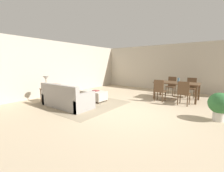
{
  "coord_description": "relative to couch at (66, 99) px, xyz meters",
  "views": [
    {
      "loc": [
        2.35,
        -4.14,
        1.56
      ],
      "look_at": [
        -1.28,
        0.77,
        0.66
      ],
      "focal_mm": 23.87,
      "sensor_mm": 36.0,
      "label": 1
    }
  ],
  "objects": [
    {
      "name": "area_rug",
      "position": [
        0.08,
        0.67,
        -0.29
      ],
      "size": [
        3.0,
        2.8,
        0.01
      ],
      "primitive_type": "cube",
      "color": "gray",
      "rests_on": "ground_plane"
    },
    {
      "name": "ground_plane",
      "position": [
        2.16,
        0.87,
        -0.3
      ],
      "size": [
        10.8,
        10.8,
        0.0
      ],
      "primitive_type": "plane",
      "color": "tan"
    },
    {
      "name": "dining_chair_far_right",
      "position": [
        3.39,
        4.49,
        0.22
      ],
      "size": [
        0.41,
        0.41,
        0.92
      ],
      "color": "#513823",
      "rests_on": "ground_plane"
    },
    {
      "name": "book_on_ottoman",
      "position": [
        0.24,
        1.33,
        0.14
      ],
      "size": [
        0.28,
        0.23,
        0.03
      ],
      "primitive_type": "cube",
      "rotation": [
        0.0,
        0.0,
        -0.11
      ],
      "color": "maroon",
      "rests_on": "ottoman_table"
    },
    {
      "name": "couch",
      "position": [
        0.0,
        0.0,
        0.0
      ],
      "size": [
        2.0,
        0.87,
        0.86
      ],
      "color": "gray",
      "rests_on": "ground_plane"
    },
    {
      "name": "dining_chair_far_left",
      "position": [
        2.49,
        4.53,
        0.22
      ],
      "size": [
        0.42,
        0.42,
        0.92
      ],
      "color": "#513823",
      "rests_on": "ground_plane"
    },
    {
      "name": "ottoman_table",
      "position": [
        0.15,
        1.28,
        -0.06
      ],
      "size": [
        1.11,
        0.6,
        0.42
      ],
      "color": "#B7AD9E",
      "rests_on": "ground_plane"
    },
    {
      "name": "wall_left",
      "position": [
        -2.34,
        1.37,
        1.05
      ],
      "size": [
        0.12,
        11.0,
        2.7
      ],
      "primitive_type": "cube",
      "color": "#BCB2A0",
      "rests_on": "ground_plane"
    },
    {
      "name": "side_table",
      "position": [
        -1.3,
        0.0,
        0.15
      ],
      "size": [
        0.4,
        0.4,
        0.56
      ],
      "color": "brown",
      "rests_on": "ground_plane"
    },
    {
      "name": "table_lamp",
      "position": [
        -1.3,
        0.0,
        0.68
      ],
      "size": [
        0.26,
        0.26,
        0.53
      ],
      "color": "brown",
      "rests_on": "side_table"
    },
    {
      "name": "wall_back",
      "position": [
        2.16,
        5.87,
        1.05
      ],
      "size": [
        9.0,
        0.12,
        2.7
      ],
      "primitive_type": "cube",
      "color": "#BCB2A0",
      "rests_on": "ground_plane"
    },
    {
      "name": "dining_chair_near_right",
      "position": [
        3.41,
        2.76,
        0.22
      ],
      "size": [
        0.42,
        0.42,
        0.92
      ],
      "color": "#513823",
      "rests_on": "ground_plane"
    },
    {
      "name": "dining_table",
      "position": [
        2.94,
        3.64,
        0.38
      ],
      "size": [
        1.78,
        0.97,
        0.76
      ],
      "color": "#513823",
      "rests_on": "ground_plane"
    },
    {
      "name": "dining_chair_near_left",
      "position": [
        2.47,
        2.79,
        0.22
      ],
      "size": [
        0.41,
        0.41,
        0.92
      ],
      "color": "#513823",
      "rests_on": "ground_plane"
    },
    {
      "name": "potted_plant",
      "position": [
        4.53,
        1.65,
        0.17
      ],
      "size": [
        0.57,
        0.57,
        0.79
      ],
      "color": "beige",
      "rests_on": "ground_plane"
    },
    {
      "name": "vase_centerpiece",
      "position": [
        3.0,
        3.65,
        0.57
      ],
      "size": [
        0.09,
        0.09,
        0.21
      ],
      "primitive_type": "cylinder",
      "color": "slate",
      "rests_on": "dining_table"
    }
  ]
}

